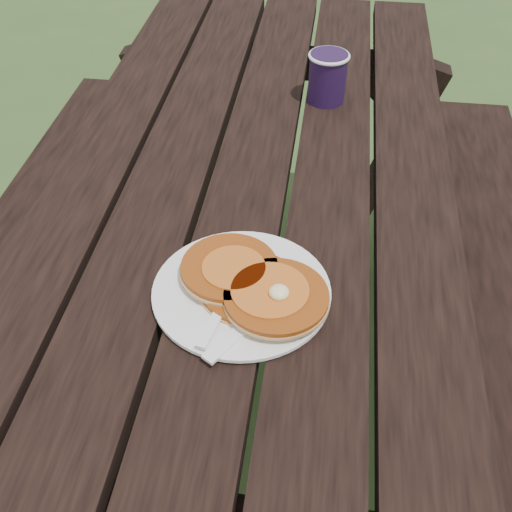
# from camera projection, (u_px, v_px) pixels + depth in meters

# --- Properties ---
(ground) EXTENTS (60.00, 60.00, 0.00)m
(ground) POSITION_uv_depth(u_px,v_px,m) (251.00, 410.00, 1.69)
(ground) COLOR #2D4A1F
(ground) RESTS_ON ground
(picnic_table) EXTENTS (1.36, 1.80, 0.75)m
(picnic_table) POSITION_uv_depth(u_px,v_px,m) (250.00, 317.00, 1.45)
(picnic_table) COLOR black
(picnic_table) RESTS_ON ground
(plate) EXTENTS (0.32, 0.32, 0.01)m
(plate) POSITION_uv_depth(u_px,v_px,m) (242.00, 292.00, 0.96)
(plate) COLOR white
(plate) RESTS_ON picnic_table
(pancake_stack) EXTENTS (0.23, 0.20, 0.04)m
(pancake_stack) POSITION_uv_depth(u_px,v_px,m) (254.00, 285.00, 0.95)
(pancake_stack) COLOR #994411
(pancake_stack) RESTS_ON plate
(knife) EXTENTS (0.11, 0.16, 0.00)m
(knife) POSITION_uv_depth(u_px,v_px,m) (250.00, 322.00, 0.91)
(knife) COLOR white
(knife) RESTS_ON plate
(fork) EXTENTS (0.06, 0.16, 0.01)m
(fork) POSITION_uv_depth(u_px,v_px,m) (215.00, 319.00, 0.91)
(fork) COLOR white
(fork) RESTS_ON plate
(coffee_cup) EXTENTS (0.09, 0.09, 0.11)m
(coffee_cup) POSITION_uv_depth(u_px,v_px,m) (328.00, 75.00, 1.36)
(coffee_cup) COLOR #200E31
(coffee_cup) RESTS_ON picnic_table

